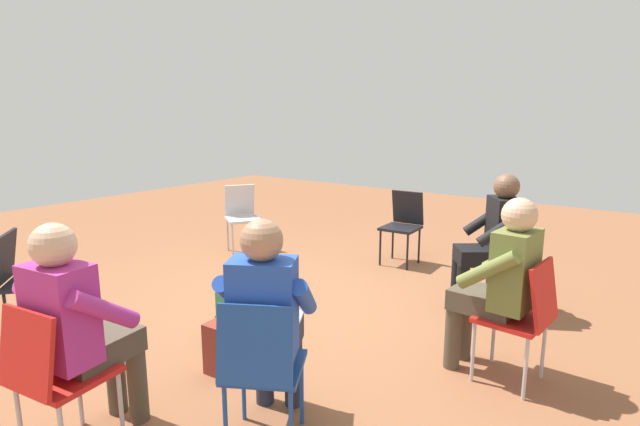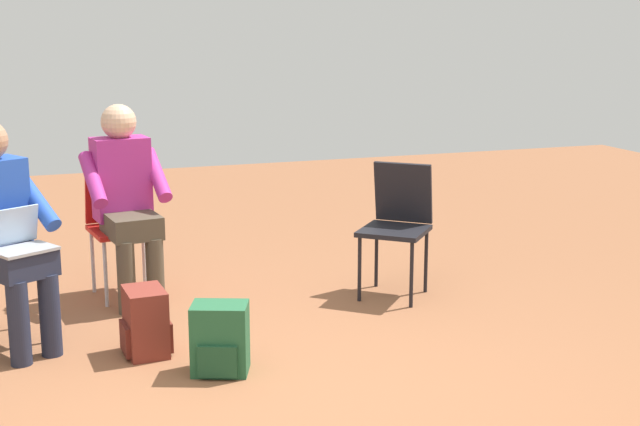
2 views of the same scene
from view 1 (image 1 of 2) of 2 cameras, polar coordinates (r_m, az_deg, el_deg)
ground_plane at (r=4.58m, az=-4.05°, el=-11.18°), size 14.00×14.00×0.00m
chair_east at (r=5.92m, az=9.49°, el=-1.01°), size 0.45×0.42×0.85m
chair_southwest at (r=2.69m, az=-6.74°, el=-16.70°), size 0.57×0.55×0.85m
chair_west at (r=2.93m, az=-28.23°, el=-15.66°), size 0.49×0.45×0.85m
chair_northwest at (r=4.60m, az=-30.75°, el=-6.17°), size 0.59×0.58×0.85m
chair_southeast at (r=4.77m, az=20.85°, el=-4.70°), size 0.57×0.58×0.85m
chair_south at (r=3.52m, az=22.20°, el=-10.53°), size 0.43×0.47×0.85m
chair_northeast at (r=6.41m, az=-8.95°, el=-0.04°), size 0.57×0.58×0.85m
person_with_laptop at (r=2.76m, az=-5.99°, el=-11.45°), size 0.64×0.62×1.24m
person_in_black at (r=4.66m, az=19.11°, el=-2.42°), size 0.63×0.63×1.24m
person_in_magenta at (r=2.93m, az=-25.87°, el=-11.15°), size 0.55×0.54×1.24m
person_in_olive at (r=3.50m, az=19.86°, el=-7.00°), size 0.52×0.54×1.24m
backpack_near_laptop_user at (r=3.63m, az=-10.53°, el=-14.96°), size 0.29×0.26×0.36m
backpack_by_empty_chair at (r=4.08m, az=-9.74°, el=-11.87°), size 0.30×0.33×0.36m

